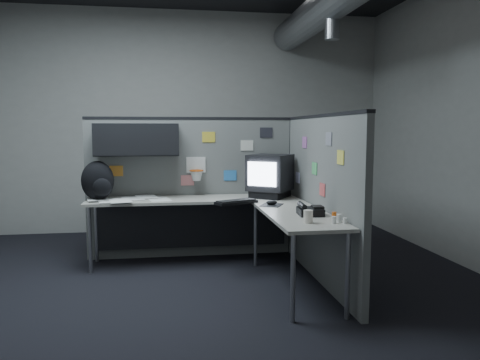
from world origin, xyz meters
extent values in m
cube|color=black|center=(0.00, 0.00, -0.01)|extent=(5.60, 5.60, 0.01)
cube|color=#9E9E99|center=(0.00, 2.80, 1.60)|extent=(5.60, 0.01, 3.20)
cube|color=#9E9E99|center=(0.00, -2.80, 1.60)|extent=(5.60, 0.01, 3.20)
cylinder|color=slate|center=(1.40, 0.80, 2.60)|extent=(0.16, 0.16, 0.30)
cube|color=slate|center=(-0.08, 1.30, 0.80)|extent=(2.43, 0.06, 1.60)
cube|color=black|center=(-0.08, 1.30, 1.61)|extent=(2.43, 0.07, 0.03)
cube|color=black|center=(1.10, 1.30, 0.80)|extent=(0.07, 0.07, 1.60)
cube|color=black|center=(-0.70, 1.10, 1.38)|extent=(0.90, 0.35, 0.35)
cube|color=black|center=(-0.70, 0.93, 1.38)|extent=(0.90, 0.02, 0.33)
cube|color=silver|center=(-0.05, 1.26, 1.08)|extent=(0.22, 0.02, 0.18)
torus|color=#D85914|center=(-0.05, 1.17, 1.02)|extent=(0.16, 0.16, 0.01)
cone|color=white|center=(-0.05, 1.17, 0.96)|extent=(0.14, 0.14, 0.11)
cube|color=orange|center=(-0.95, 1.26, 1.02)|extent=(0.15, 0.01, 0.12)
cube|color=gold|center=(0.10, 1.26, 1.40)|extent=(0.15, 0.01, 0.12)
cube|color=#337FCC|center=(0.35, 1.26, 0.95)|extent=(0.15, 0.01, 0.12)
cube|color=silver|center=(0.55, 1.26, 1.30)|extent=(0.15, 0.01, 0.12)
cube|color=#26262D|center=(0.78, 1.26, 1.45)|extent=(0.15, 0.01, 0.12)
cube|color=#D87F7F|center=(-0.15, 1.26, 0.90)|extent=(0.15, 0.01, 0.12)
cube|color=slate|center=(1.10, 0.22, 0.80)|extent=(0.06, 2.23, 1.60)
cube|color=black|center=(1.10, 0.22, 1.61)|extent=(0.07, 2.23, 0.03)
cube|color=#B266B2|center=(1.06, 0.65, 1.35)|extent=(0.01, 0.15, 0.12)
cube|color=#4CB266|center=(1.06, 0.30, 1.10)|extent=(0.01, 0.15, 0.12)
cube|color=gray|center=(1.06, -0.10, 1.40)|extent=(0.01, 0.15, 0.12)
cube|color=silver|center=(1.06, 0.90, 0.95)|extent=(0.01, 0.15, 0.12)
cube|color=#E5D84C|center=(1.06, -0.40, 1.25)|extent=(0.01, 0.15, 0.12)
cube|color=#CC4C4C|center=(1.06, 0.05, 0.92)|extent=(0.01, 0.15, 0.12)
cube|color=#A7A397|center=(-0.10, 0.98, 0.71)|extent=(2.30, 0.56, 0.03)
cube|color=#A7A397|center=(0.78, -0.07, 0.71)|extent=(0.56, 1.55, 0.03)
cube|color=black|center=(-0.10, 1.20, 0.40)|extent=(2.18, 0.02, 0.55)
cylinder|color=gray|center=(-1.18, 0.76, 0.35)|extent=(0.04, 0.04, 0.70)
cylinder|color=gray|center=(-1.18, 1.20, 0.35)|extent=(0.04, 0.04, 0.70)
cylinder|color=gray|center=(0.56, 0.76, 0.35)|extent=(0.04, 0.04, 0.70)
cylinder|color=gray|center=(0.56, -0.78, 0.35)|extent=(0.04, 0.04, 0.70)
cylinder|color=gray|center=(1.00, -0.78, 0.35)|extent=(0.04, 0.04, 0.70)
cube|color=black|center=(0.76, 0.93, 0.77)|extent=(0.52, 0.53, 0.08)
cube|color=black|center=(0.76, 0.93, 1.01)|extent=(0.58, 0.58, 0.40)
cube|color=#D1E0F9|center=(0.62, 0.75, 1.01)|extent=(0.27, 0.20, 0.26)
cube|color=black|center=(0.31, 0.53, 0.74)|extent=(0.47, 0.33, 0.03)
cube|color=black|center=(0.31, 0.53, 0.76)|extent=(0.43, 0.29, 0.01)
cube|color=black|center=(0.65, 0.37, 0.73)|extent=(0.28, 0.30, 0.01)
ellipsoid|color=black|center=(0.65, 0.37, 0.76)|extent=(0.13, 0.11, 0.04)
cube|color=black|center=(0.87, -0.22, 0.76)|extent=(0.23, 0.25, 0.06)
cylinder|color=black|center=(0.80, -0.20, 0.82)|extent=(0.06, 0.21, 0.05)
cube|color=black|center=(0.93, -0.23, 0.80)|extent=(0.10, 0.13, 0.02)
cylinder|color=silver|center=(1.00, -0.56, 0.76)|extent=(0.04, 0.04, 0.07)
cylinder|color=silver|center=(0.94, -0.61, 0.76)|extent=(0.04, 0.04, 0.06)
cylinder|color=silver|center=(1.03, -0.63, 0.75)|extent=(0.04, 0.04, 0.05)
cylinder|color=#D85914|center=(0.98, -0.51, 0.77)|extent=(0.04, 0.04, 0.08)
cylinder|color=silver|center=(0.74, -0.56, 0.78)|extent=(0.09, 0.09, 0.10)
cube|color=white|center=(-0.47, 0.93, 0.73)|extent=(0.28, 0.35, 0.00)
cube|color=white|center=(-0.76, 1.03, 0.73)|extent=(0.28, 0.35, 0.00)
cube|color=white|center=(-0.99, 0.87, 0.74)|extent=(0.28, 0.35, 0.00)
cube|color=white|center=(-0.61, 1.11, 0.74)|extent=(0.28, 0.35, 0.00)
cube|color=white|center=(-0.87, 0.81, 0.74)|extent=(0.28, 0.35, 0.00)
cube|color=white|center=(-1.12, 0.98, 0.75)|extent=(0.28, 0.35, 0.00)
ellipsoid|color=black|center=(-1.12, 0.99, 0.94)|extent=(0.37, 0.28, 0.42)
ellipsoid|color=black|center=(-1.06, 0.86, 0.88)|extent=(0.20, 0.12, 0.19)
camera|label=1|loc=(-0.37, -4.15, 1.47)|focal=35.00mm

